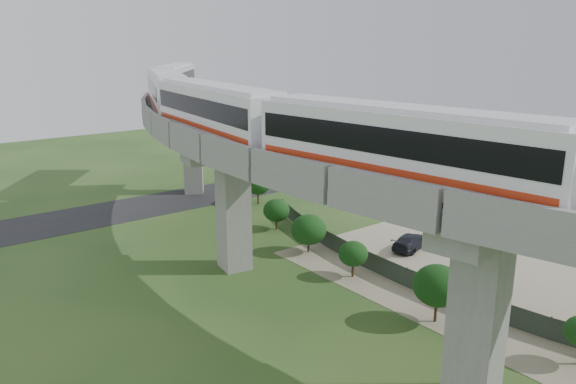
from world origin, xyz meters
name	(u,v)px	position (x,y,z in m)	size (l,w,h in m)	color
ground	(314,323)	(0.00, 0.00, 0.00)	(160.00, 160.00, 0.00)	#23471C
dirt_lot	(477,277)	(14.00, -2.00, 0.02)	(18.00, 26.00, 0.04)	gray
asphalt_road	(124,210)	(0.00, 30.00, 0.01)	(60.00, 8.00, 0.03)	#232326
viaduct	(364,171)	(3.84, 0.00, 9.05)	(19.58, 73.98, 11.40)	#99968E
metro_train	(217,100)	(2.06, 14.20, 12.31)	(19.23, 59.51, 3.64)	silver
fence	(419,273)	(9.75, 0.00, 0.75)	(3.87, 38.73, 1.50)	#2D382D
tree_0	(258,184)	(12.19, 23.50, 2.20)	(2.70, 2.70, 3.35)	#382314
tree_1	(276,210)	(8.78, 15.66, 1.81)	(2.42, 2.42, 2.84)	#382314
tree_2	(309,230)	(7.36, 9.38, 1.96)	(2.88, 2.88, 3.18)	#382314
tree_3	(353,254)	(6.75, 3.61, 1.81)	(2.16, 2.16, 2.74)	#382314
tree_4	(437,286)	(5.99, -4.41, 2.42)	(2.99, 2.99, 3.70)	#382314
car_red	(487,245)	(18.73, 0.38, 0.66)	(1.32, 3.78, 1.25)	#A21D0E
car_dark	(411,241)	(14.54, 4.73, 0.68)	(1.80, 4.44, 1.29)	black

